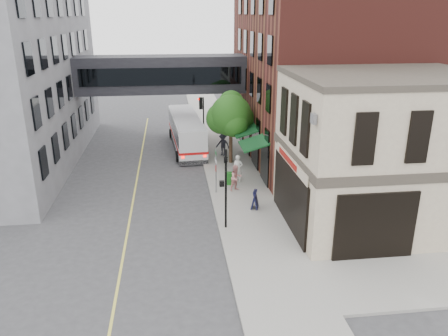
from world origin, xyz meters
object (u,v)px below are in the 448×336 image
object	(u,v)px
pedestrian_a	(238,168)
pedestrian_b	(236,178)
newspaper_box	(230,178)
pedestrian_c	(223,144)
bus	(186,130)
sandwich_board	(255,199)

from	to	relation	value
pedestrian_a	pedestrian_b	xyz separation A→B (m)	(-0.37, -1.66, -0.06)
newspaper_box	pedestrian_b	bearing A→B (deg)	-57.83
pedestrian_a	pedestrian_c	distance (m)	6.03
bus	newspaper_box	distance (m)	10.00
newspaper_box	sandwich_board	world-z (taller)	sandwich_board
pedestrian_a	sandwich_board	bearing A→B (deg)	-66.69
bus	pedestrian_b	xyz separation A→B (m)	(2.82, -10.74, -0.54)
pedestrian_a	sandwich_board	distance (m)	4.64
pedestrian_a	pedestrian_c	world-z (taller)	pedestrian_a
pedestrian_c	sandwich_board	size ratio (longest dim) A/B	1.64
pedestrian_a	newspaper_box	distance (m)	0.97
pedestrian_b	pedestrian_c	distance (m)	7.68
pedestrian_c	newspaper_box	distance (m)	6.58
pedestrian_a	pedestrian_b	size ratio (longest dim) A/B	1.07
newspaper_box	sandwich_board	bearing A→B (deg)	-57.34
pedestrian_b	pedestrian_c	bearing A→B (deg)	62.79
bus	sandwich_board	distance (m)	14.17
pedestrian_b	sandwich_board	size ratio (longest dim) A/B	1.54
pedestrian_a	pedestrian_b	distance (m)	1.70
pedestrian_c	bus	bearing A→B (deg)	163.82
pedestrian_b	newspaper_box	bearing A→B (deg)	76.00
pedestrian_b	bus	bearing A→B (deg)	77.94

